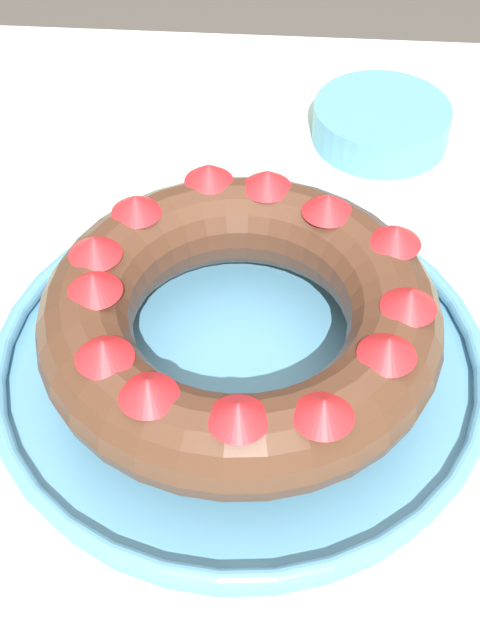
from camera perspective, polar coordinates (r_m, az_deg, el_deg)
The scene contains 4 objects.
dining_table at distance 0.70m, azimuth 1.70°, elevation -10.03°, with size 1.14×0.95×0.76m.
serving_dish at distance 0.60m, azimuth 0.00°, elevation -2.88°, with size 0.33×0.33×0.03m.
bundt_cake at distance 0.57m, azimuth 0.00°, elevation 0.13°, with size 0.26×0.26×0.07m.
side_bowl at distance 0.82m, azimuth 9.01°, elevation 12.34°, with size 0.12×0.12×0.03m, color #518EB2.
Camera 1 is at (0.01, -0.38, 1.24)m, focal length 50.00 mm.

